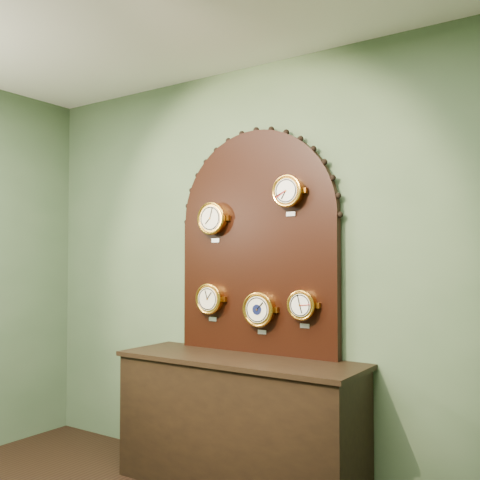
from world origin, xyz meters
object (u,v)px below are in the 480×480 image
Objects in this scene: barometer at (260,309)px; tide_clock at (302,305)px; shop_counter at (238,425)px; roman_clock at (213,219)px; display_board at (256,234)px; hygrometer at (210,299)px; arabic_clock at (288,191)px.

barometer is 0.32m from tide_clock.
roman_clock is at bearing 154.30° from shop_counter.
display_board is 5.43× the size of roman_clock.
tide_clock reaches higher than barometer.
hygrometer reaches higher than tide_clock.
shop_counter is at bearing -25.70° from roman_clock.
arabic_clock reaches higher than shop_counter.
barometer is at bearing -179.79° from tide_clock.
arabic_clock is at bearing 0.01° from hygrometer.
roman_clock is 1.05× the size of hygrometer.
shop_counter is 1.05× the size of display_board.
display_board reaches higher than arabic_clock.
arabic_clock reaches higher than barometer.
hygrometer is at bearing 155.69° from shop_counter.
display_board is 0.57m from hygrometer.
shop_counter is 0.87m from tide_clock.
tide_clock is (0.31, 0.00, 0.04)m from barometer.
shop_counter is 0.86m from hygrometer.
shop_counter is 6.56× the size of tide_clock.
roman_clock is 0.56m from hygrometer.
arabic_clock is (0.28, 0.15, 1.49)m from shop_counter.
arabic_clock is 0.98× the size of hygrometer.
tide_clock is at bearing 0.32° from arabic_clock.
roman_clock is at bearing 179.98° from barometer.
roman_clock reaches higher than barometer.
display_board is 0.34m from roman_clock.
tide_clock is at bearing -9.82° from display_board.
barometer is at bearing -0.08° from hygrometer.
display_board is 0.60m from tide_clock.
barometer is (0.07, -0.07, -0.50)m from display_board.
display_board reaches higher than hygrometer.
tide_clock reaches higher than shop_counter.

